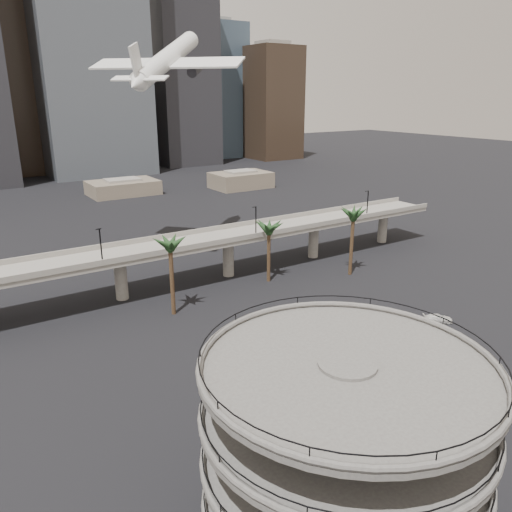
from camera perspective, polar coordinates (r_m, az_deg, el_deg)
ground at (r=57.35m, az=16.65°, el=-20.46°), size 700.00×700.00×0.00m
parking_ramp at (r=41.47m, az=9.90°, el=-19.64°), size 22.20×22.20×17.35m
overpass at (r=94.11m, az=-9.02°, el=0.72°), size 130.00×9.30×14.70m
palm_trees at (r=90.91m, az=1.67°, el=3.00°), size 42.40×10.40×14.00m
low_buildings at (r=177.94m, az=-18.77°, el=6.68°), size 135.00×27.50×6.80m
skyline at (r=249.97m, az=-22.68°, el=19.28°), size 269.00×86.00×125.85m
airborne_jet at (r=110.01m, az=-10.09°, el=21.23°), size 28.28×27.67×14.96m
car_a at (r=66.65m, az=0.90°, el=-12.92°), size 4.53×3.51×1.44m
car_b at (r=80.35m, az=11.84°, el=-7.57°), size 5.00×2.21×1.60m
car_c at (r=85.74m, az=20.07°, el=-6.73°), size 4.99×3.93×1.35m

